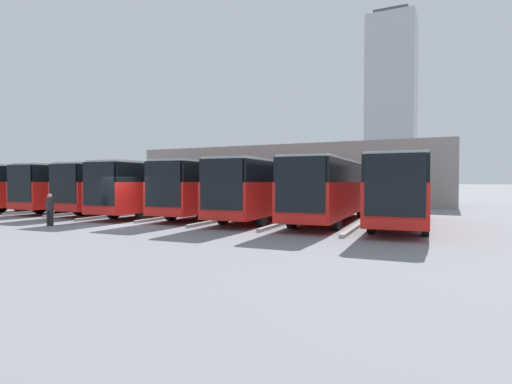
# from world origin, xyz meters

# --- Properties ---
(ground_plane) EXTENTS (600.00, 600.00, 0.00)m
(ground_plane) POSITION_xyz_m (0.00, 0.00, 0.00)
(ground_plane) COLOR gray
(bus_0) EXTENTS (3.09, 12.01, 3.42)m
(bus_0) POSITION_xyz_m (-13.19, -5.63, 1.90)
(bus_0) COLOR red
(bus_0) RESTS_ON ground_plane
(curb_divider_0) EXTENTS (0.67, 7.91, 0.15)m
(curb_divider_0) POSITION_xyz_m (-11.30, -3.87, 0.07)
(curb_divider_0) COLOR #9E9E99
(curb_divider_0) RESTS_ON ground_plane
(bus_1) EXTENTS (3.09, 12.01, 3.42)m
(bus_1) POSITION_xyz_m (-9.42, -5.88, 1.90)
(bus_1) COLOR red
(bus_1) RESTS_ON ground_plane
(curb_divider_1) EXTENTS (0.67, 7.91, 0.15)m
(curb_divider_1) POSITION_xyz_m (-7.54, -4.12, 0.07)
(curb_divider_1) COLOR #9E9E99
(curb_divider_1) RESTS_ON ground_plane
(bus_2) EXTENTS (3.09, 12.01, 3.42)m
(bus_2) POSITION_xyz_m (-5.65, -5.82, 1.90)
(bus_2) COLOR red
(bus_2) RESTS_ON ground_plane
(curb_divider_2) EXTENTS (0.67, 7.91, 0.15)m
(curb_divider_2) POSITION_xyz_m (-3.77, -4.06, 0.07)
(curb_divider_2) COLOR #9E9E99
(curb_divider_2) RESTS_ON ground_plane
(bus_3) EXTENTS (3.09, 12.01, 3.42)m
(bus_3) POSITION_xyz_m (-1.88, -6.33, 1.90)
(bus_3) COLOR red
(bus_3) RESTS_ON ground_plane
(curb_divider_3) EXTENTS (0.67, 7.91, 0.15)m
(curb_divider_3) POSITION_xyz_m (0.00, -4.57, 0.07)
(curb_divider_3) COLOR #9E9E99
(curb_divider_3) RESTS_ON ground_plane
(bus_4) EXTENTS (3.09, 12.01, 3.42)m
(bus_4) POSITION_xyz_m (1.88, -5.67, 1.90)
(bus_4) COLOR red
(bus_4) RESTS_ON ground_plane
(curb_divider_4) EXTENTS (0.67, 7.91, 0.15)m
(curb_divider_4) POSITION_xyz_m (3.77, -3.91, 0.07)
(curb_divider_4) COLOR #9E9E99
(curb_divider_4) RESTS_ON ground_plane
(bus_5) EXTENTS (3.09, 12.01, 3.42)m
(bus_5) POSITION_xyz_m (5.65, -6.43, 1.90)
(bus_5) COLOR red
(bus_5) RESTS_ON ground_plane
(curb_divider_5) EXTENTS (0.67, 7.91, 0.15)m
(curb_divider_5) POSITION_xyz_m (7.54, -4.67, 0.07)
(curb_divider_5) COLOR #9E9E99
(curb_divider_5) RESTS_ON ground_plane
(bus_6) EXTENTS (3.09, 12.01, 3.42)m
(bus_6) POSITION_xyz_m (9.42, -6.24, 1.90)
(bus_6) COLOR red
(bus_6) RESTS_ON ground_plane
(curb_divider_6) EXTENTS (0.67, 7.91, 0.15)m
(curb_divider_6) POSITION_xyz_m (11.30, -4.48, 0.07)
(curb_divider_6) COLOR #9E9E99
(curb_divider_6) RESTS_ON ground_plane
(bus_7) EXTENTS (3.09, 12.01, 3.42)m
(bus_7) POSITION_xyz_m (13.19, -5.92, 1.90)
(bus_7) COLOR red
(bus_7) RESTS_ON ground_plane
(pedestrian) EXTENTS (0.40, 0.40, 1.62)m
(pedestrian) POSITION_xyz_m (2.80, 2.21, 0.87)
(pedestrian) COLOR black
(pedestrian) RESTS_ON ground_plane
(station_building) EXTENTS (31.94, 12.02, 5.83)m
(station_building) POSITION_xyz_m (0.00, -24.51, 2.95)
(station_building) COLOR gray
(station_building) RESTS_ON ground_plane
(office_tower) EXTENTS (20.33, 20.33, 76.65)m
(office_tower) POSITION_xyz_m (8.66, -171.32, 37.72)
(office_tower) COLOR #ADB2B7
(office_tower) RESTS_ON ground_plane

